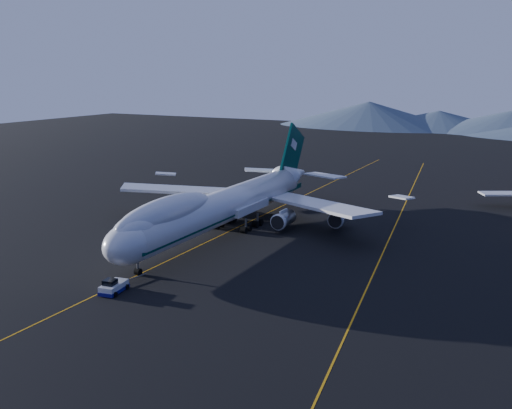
% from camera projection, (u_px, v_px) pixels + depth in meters
% --- Properties ---
extents(ground, '(500.00, 500.00, 0.00)m').
position_uv_depth(ground, '(224.00, 234.00, 112.44)').
color(ground, black).
rests_on(ground, ground).
extents(taxiway_line_main, '(0.25, 220.00, 0.01)m').
position_uv_depth(taxiway_line_main, '(224.00, 234.00, 112.44)').
color(taxiway_line_main, orange).
rests_on(taxiway_line_main, ground).
extents(taxiway_line_side, '(28.08, 198.09, 0.01)m').
position_uv_depth(taxiway_line_side, '(388.00, 241.00, 107.48)').
color(taxiway_line_side, orange).
rests_on(taxiway_line_side, ground).
extents(boeing_747, '(59.62, 72.43, 19.37)m').
position_uv_depth(boeing_747, '(224.00, 205.00, 111.15)').
color(boeing_747, silver).
rests_on(boeing_747, ground).
extents(pushback_tug, '(3.34, 5.11, 2.08)m').
position_uv_depth(pushback_tug, '(114.00, 288.00, 82.47)').
color(pushback_tug, silver).
rests_on(pushback_tug, ground).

